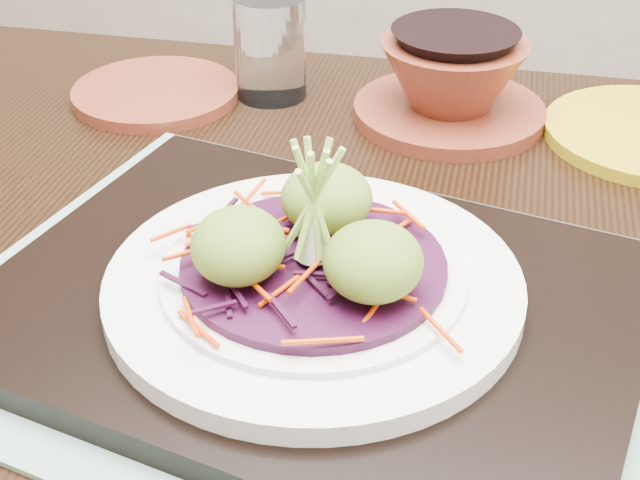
% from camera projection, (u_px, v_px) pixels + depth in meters
% --- Properties ---
extents(dining_table, '(1.16, 0.78, 0.72)m').
position_uv_depth(dining_table, '(358.00, 352.00, 0.71)').
color(dining_table, black).
rests_on(dining_table, ground).
extents(placemat, '(0.55, 0.48, 0.00)m').
position_uv_depth(placemat, '(314.00, 319.00, 0.59)').
color(placemat, gray).
rests_on(placemat, dining_table).
extents(serving_tray, '(0.48, 0.40, 0.02)m').
position_uv_depth(serving_tray, '(314.00, 305.00, 0.59)').
color(serving_tray, black).
rests_on(serving_tray, placemat).
extents(white_plate, '(0.27, 0.27, 0.02)m').
position_uv_depth(white_plate, '(314.00, 283.00, 0.58)').
color(white_plate, silver).
rests_on(white_plate, serving_tray).
extents(cabbage_bed, '(0.17, 0.17, 0.01)m').
position_uv_depth(cabbage_bed, '(314.00, 265.00, 0.57)').
color(cabbage_bed, '#320A24').
rests_on(cabbage_bed, white_plate).
extents(carrot_julienne, '(0.21, 0.21, 0.01)m').
position_uv_depth(carrot_julienne, '(314.00, 255.00, 0.57)').
color(carrot_julienne, '#D83703').
rests_on(carrot_julienne, cabbage_bed).
extents(guacamole_scoops, '(0.15, 0.13, 0.05)m').
position_uv_depth(guacamole_scoops, '(313.00, 234.00, 0.56)').
color(guacamole_scoops, '#537422').
rests_on(guacamole_scoops, cabbage_bed).
extents(scallion_garnish, '(0.06, 0.06, 0.09)m').
position_uv_depth(scallion_garnish, '(313.00, 205.00, 0.55)').
color(scallion_garnish, '#9DC950').
rests_on(scallion_garnish, cabbage_bed).
extents(terracotta_side_plate, '(0.22, 0.22, 0.01)m').
position_uv_depth(terracotta_side_plate, '(156.00, 93.00, 0.89)').
color(terracotta_side_plate, maroon).
rests_on(terracotta_side_plate, dining_table).
extents(water_glass, '(0.09, 0.09, 0.10)m').
position_uv_depth(water_glass, '(270.00, 47.00, 0.87)').
color(water_glass, white).
rests_on(water_glass, dining_table).
extents(terracotta_bowl_set, '(0.20, 0.20, 0.08)m').
position_uv_depth(terracotta_bowl_set, '(451.00, 85.00, 0.84)').
color(terracotta_bowl_set, maroon).
rests_on(terracotta_bowl_set, dining_table).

